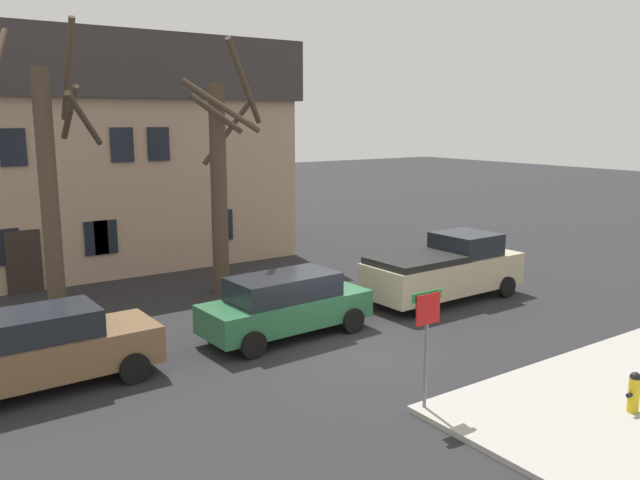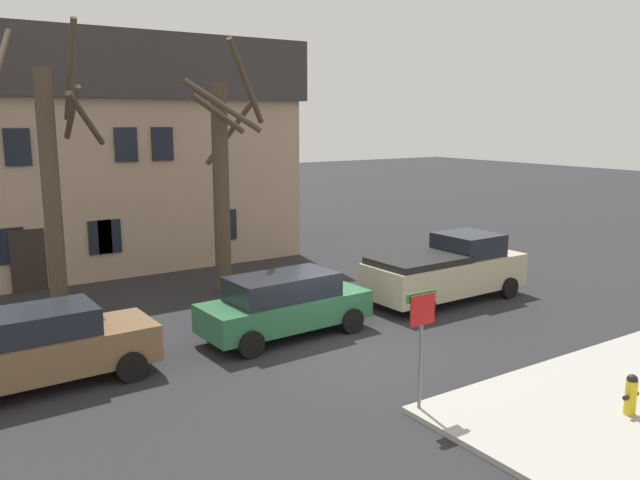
% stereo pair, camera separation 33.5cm
% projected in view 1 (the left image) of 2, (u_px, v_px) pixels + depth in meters
% --- Properties ---
extents(ground_plane, '(120.00, 120.00, 0.00)m').
position_uv_depth(ground_plane, '(351.00, 349.00, 16.12)').
color(ground_plane, '#262628').
extents(building_main, '(14.71, 7.16, 8.74)m').
position_uv_depth(building_main, '(97.00, 151.00, 25.22)').
color(building_main, tan).
rests_on(building_main, ground_plane).
extents(tree_bare_near, '(3.24, 3.22, 8.37)m').
position_uv_depth(tree_bare_near, '(50.00, 181.00, 17.82)').
color(tree_bare_near, '#4C3D2D').
rests_on(tree_bare_near, ground_plane).
extents(tree_bare_mid, '(3.00, 2.89, 8.08)m').
position_uv_depth(tree_bare_mid, '(221.00, 178.00, 20.74)').
color(tree_bare_mid, '#4C3D2D').
rests_on(tree_bare_mid, ground_plane).
extents(car_brown_sedan, '(4.71, 2.03, 1.73)m').
position_uv_depth(car_brown_sedan, '(46.00, 349.00, 13.68)').
color(car_brown_sedan, brown).
rests_on(car_brown_sedan, ground_plane).
extents(car_green_wagon, '(4.68, 2.11, 1.68)m').
position_uv_depth(car_green_wagon, '(286.00, 304.00, 16.94)').
color(car_green_wagon, '#2D6B42').
rests_on(car_green_wagon, ground_plane).
extents(pickup_truck_beige, '(5.50, 2.34, 2.06)m').
position_uv_depth(pickup_truck_beige, '(445.00, 269.00, 20.43)').
color(pickup_truck_beige, '#C6B793').
rests_on(pickup_truck_beige, ground_plane).
extents(fire_hydrant, '(0.42, 0.22, 0.81)m').
position_uv_depth(fire_hydrant, '(634.00, 391.00, 12.35)').
color(fire_hydrant, gold).
rests_on(fire_hydrant, sidewalk_slab).
extents(street_sign_pole, '(0.76, 0.07, 2.46)m').
position_uv_depth(street_sign_pole, '(427.00, 328.00, 12.32)').
color(street_sign_pole, slate).
rests_on(street_sign_pole, ground_plane).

